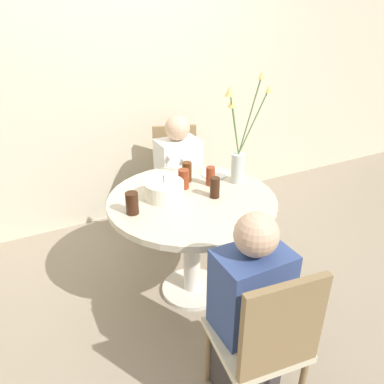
{
  "coord_description": "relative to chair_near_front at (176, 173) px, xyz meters",
  "views": [
    {
      "loc": [
        -0.95,
        -1.85,
        1.85
      ],
      "look_at": [
        0.0,
        0.0,
        0.79
      ],
      "focal_mm": 35.0,
      "sensor_mm": 36.0,
      "label": 1
    }
  ],
  "objects": [
    {
      "name": "side_plate",
      "position": [
        -0.01,
        -0.66,
        0.25
      ],
      "size": [
        0.18,
        0.18,
        0.01
      ],
      "color": "white",
      "rests_on": "dining_table"
    },
    {
      "name": "dining_table",
      "position": [
        -0.3,
        -0.9,
        0.1
      ],
      "size": [
        1.07,
        1.07,
        0.75
      ],
      "color": "beige",
      "rests_on": "ground_plane"
    },
    {
      "name": "person_guest",
      "position": [
        -0.39,
        -1.68,
        -0.01
      ],
      "size": [
        0.34,
        0.24,
        1.06
      ],
      "color": "#383333",
      "rests_on": "ground_plane"
    },
    {
      "name": "flower_vase",
      "position": [
        0.07,
        -0.84,
        0.47
      ],
      "size": [
        0.35,
        0.16,
        0.74
      ],
      "color": "silver",
      "rests_on": "dining_table"
    },
    {
      "name": "chair_far_back",
      "position": [
        -0.41,
        -1.84,
        0.0
      ],
      "size": [
        0.44,
        0.44,
        0.9
      ],
      "rotation": [
        0.0,
        0.0,
        3.03
      ],
      "color": "beige",
      "rests_on": "ground_plane"
    },
    {
      "name": "birthday_cake",
      "position": [
        -0.46,
        -0.82,
        0.3
      ],
      "size": [
        0.25,
        0.25,
        0.15
      ],
      "color": "white",
      "rests_on": "dining_table"
    },
    {
      "name": "chair_near_front",
      "position": [
        0.0,
        0.0,
        0.0
      ],
      "size": [
        0.51,
        0.51,
        0.9
      ],
      "rotation": [
        0.0,
        0.0,
        -0.33
      ],
      "color": "beige",
      "rests_on": "ground_plane"
    },
    {
      "name": "ground_plane",
      "position": [
        -0.3,
        -0.9,
        -0.51
      ],
      "size": [
        16.0,
        16.0,
        0.0
      ],
      "primitive_type": "plane",
      "color": "gray"
    },
    {
      "name": "person_boy",
      "position": [
        -0.05,
        -0.15,
        -0.01
      ],
      "size": [
        0.34,
        0.24,
        1.06
      ],
      "color": "#383333",
      "rests_on": "ground_plane"
    },
    {
      "name": "drink_glass_0",
      "position": [
        -0.11,
        -0.79,
        0.31
      ],
      "size": [
        0.06,
        0.06,
        0.13
      ],
      "color": "maroon",
      "rests_on": "dining_table"
    },
    {
      "name": "drink_glass_4",
      "position": [
        -0.17,
        -0.95,
        0.31
      ],
      "size": [
        0.06,
        0.06,
        0.13
      ],
      "color": "#33190C",
      "rests_on": "dining_table"
    },
    {
      "name": "wall_back",
      "position": [
        -0.3,
        0.4,
        0.79
      ],
      "size": [
        8.0,
        0.05,
        2.6
      ],
      "color": "beige",
      "rests_on": "ground_plane"
    },
    {
      "name": "drink_glass_3",
      "position": [
        -0.29,
        -0.75,
        0.31
      ],
      "size": [
        0.07,
        0.07,
        0.13
      ],
      "color": "maroon",
      "rests_on": "dining_table"
    },
    {
      "name": "drink_glass_1",
      "position": [
        -0.7,
        -0.91,
        0.31
      ],
      "size": [
        0.08,
        0.08,
        0.13
      ],
      "color": "#33190C",
      "rests_on": "dining_table"
    },
    {
      "name": "drink_glass_2",
      "position": [
        -0.22,
        -0.66,
        0.31
      ],
      "size": [
        0.07,
        0.07,
        0.14
      ],
      "color": "#51280F",
      "rests_on": "dining_table"
    }
  ]
}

